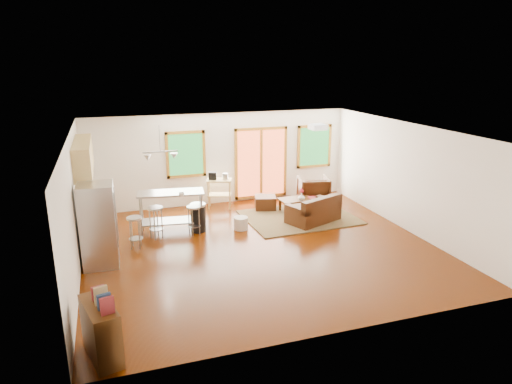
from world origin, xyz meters
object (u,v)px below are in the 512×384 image
object	(u,v)px
loveseat	(314,212)
kitchen_cart	(218,184)
island	(171,204)
rug	(299,217)
armchair	(313,189)
ottoman	(265,203)
refrigerator	(99,225)
coffee_table	(296,200)

from	to	relation	value
loveseat	kitchen_cart	bearing A→B (deg)	115.02
island	kitchen_cart	world-z (taller)	kitchen_cart
loveseat	rug	bearing A→B (deg)	94.99
armchair	ottoman	world-z (taller)	armchair
refrigerator	island	xyz separation A→B (m)	(1.63, 1.47, -0.17)
armchair	ottoman	bearing A→B (deg)	16.54
armchair	ottoman	size ratio (longest dim) A/B	1.53
coffee_table	armchair	distance (m)	0.95
coffee_table	island	bearing A→B (deg)	-172.97
kitchen_cart	loveseat	bearing A→B (deg)	-43.07
coffee_table	refrigerator	world-z (taller)	refrigerator
kitchen_cart	armchair	bearing A→B (deg)	-8.78
island	kitchen_cart	distance (m)	2.05
ottoman	refrigerator	size ratio (longest dim) A/B	0.33
armchair	island	size ratio (longest dim) A/B	0.53
rug	kitchen_cart	distance (m)	2.44
coffee_table	armchair	xyz separation A→B (m)	(0.77, 0.55, 0.12)
armchair	refrigerator	size ratio (longest dim) A/B	0.51
coffee_table	ottoman	size ratio (longest dim) A/B	1.67
kitchen_cart	rug	bearing A→B (deg)	-38.97
coffee_table	kitchen_cart	xyz separation A→B (m)	(-1.94, 0.96, 0.40)
coffee_table	ottoman	bearing A→B (deg)	147.59
ottoman	kitchen_cart	world-z (taller)	kitchen_cart
island	refrigerator	bearing A→B (deg)	-138.07
island	kitchen_cart	size ratio (longest dim) A/B	1.56
coffee_table	refrigerator	size ratio (longest dim) A/B	0.55
armchair	kitchen_cart	bearing A→B (deg)	4.65
kitchen_cart	ottoman	bearing A→B (deg)	-22.50
refrigerator	loveseat	bearing A→B (deg)	12.85
rug	loveseat	distance (m)	0.56
refrigerator	kitchen_cart	distance (m)	4.25
rug	armchair	xyz separation A→B (m)	(0.89, 1.05, 0.42)
loveseat	refrigerator	xyz separation A→B (m)	(-5.18, -0.95, 0.57)
rug	island	xyz separation A→B (m)	(-3.32, 0.08, 0.67)
refrigerator	armchair	bearing A→B (deg)	25.09
coffee_table	loveseat	bearing A→B (deg)	-83.81
coffee_table	kitchen_cart	distance (m)	2.20
refrigerator	kitchen_cart	world-z (taller)	refrigerator
rug	refrigerator	bearing A→B (deg)	-164.38
rug	ottoman	distance (m)	1.16
ottoman	armchair	bearing A→B (deg)	3.10
rug	coffee_table	size ratio (longest dim) A/B	2.98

